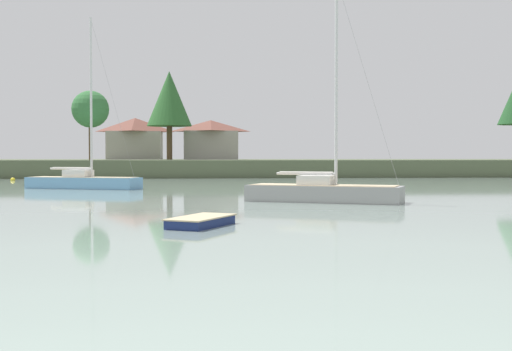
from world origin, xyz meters
TOP-DOWN VIEW (x-y plane):
  - far_shore_bank at (0.00, 95.10)m, footprint 203.85×47.66m
  - sailboat_skyblue at (-6.09, 47.33)m, footprint 9.52×5.42m
  - dinghy_navy at (3.32, 18.80)m, footprint 2.74×3.41m
  - sailboat_grey at (10.18, 30.90)m, footprint 8.88×5.87m
  - mooring_buoy_yellow at (-16.99, 66.13)m, footprint 0.48×0.48m
  - shore_tree_right at (-10.32, 75.63)m, footprint 4.57×4.57m
  - shore_tree_center_left at (-1.29, 88.88)m, footprint 6.53×6.53m
  - cottage_behind_trees at (4.79, 93.75)m, footprint 8.76×7.36m
  - cottage_hillside at (-7.44, 100.65)m, footprint 9.22×7.71m

SIDE VIEW (x-z plane):
  - mooring_buoy_yellow at x=-16.99m, z-range -0.18..0.35m
  - dinghy_navy at x=3.32m, z-range -0.12..0.38m
  - sailboat_grey at x=10.18m, z-range -6.27..6.81m
  - sailboat_skyblue at x=-6.09m, z-range -6.81..7.40m
  - far_shore_bank at x=0.00m, z-range 0.00..2.16m
  - cottage_behind_trees at x=4.79m, z-range 2.26..8.33m
  - cottage_hillside at x=-7.44m, z-range 2.28..9.06m
  - shore_tree_right at x=-10.32m, z-range 4.12..12.71m
  - shore_tree_center_left at x=-1.29m, z-range 4.54..17.44m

